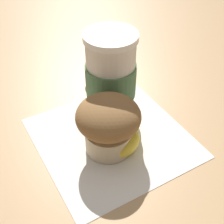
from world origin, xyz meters
name	(u,v)px	position (x,y,z in m)	size (l,w,h in m)	color
ground_plane	(112,138)	(0.00, 0.00, 0.00)	(3.00, 3.00, 0.00)	tan
paper_napkin	(112,137)	(0.00, 0.00, 0.00)	(0.24, 0.24, 0.00)	white
coffee_cup	(111,76)	(-0.06, 0.04, 0.08)	(0.09, 0.09, 0.15)	silver
muffin	(108,123)	(0.01, -0.02, 0.05)	(0.10, 0.10, 0.09)	beige
banana	(119,113)	(-0.02, 0.03, 0.02)	(0.19, 0.11, 0.04)	yellow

